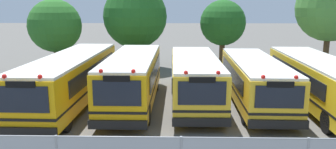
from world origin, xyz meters
name	(u,v)px	position (x,y,z in m)	size (l,w,h in m)	color
ground_plane	(193,103)	(0.00, 0.00, 0.00)	(160.00, 160.00, 0.00)	#595651
school_bus_0	(72,77)	(-6.56, -0.01, 1.44)	(2.75, 11.63, 2.73)	#EAA80C
school_bus_1	(133,77)	(-3.23, -0.09, 1.46)	(2.48, 9.68, 2.77)	#EAA80C
school_bus_2	(195,78)	(0.09, 0.08, 1.39)	(2.54, 9.24, 2.65)	yellow
school_bus_3	(254,79)	(3.31, 0.14, 1.33)	(2.61, 9.77, 2.52)	yellow
school_bus_4	(319,80)	(6.62, -0.19, 1.37)	(2.84, 11.23, 2.60)	yellow
tree_0	(56,25)	(-10.20, 8.45, 3.68)	(4.10, 4.10, 5.71)	#4C3823
tree_1	(136,16)	(-4.19, 10.07, 4.32)	(5.16, 5.16, 6.90)	#4C3823
tree_2	(222,23)	(2.93, 11.11, 3.73)	(3.83, 3.83, 5.68)	#4C3823
tree_3	(332,7)	(10.97, 8.97, 5.07)	(5.15, 5.15, 7.59)	#4C3823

